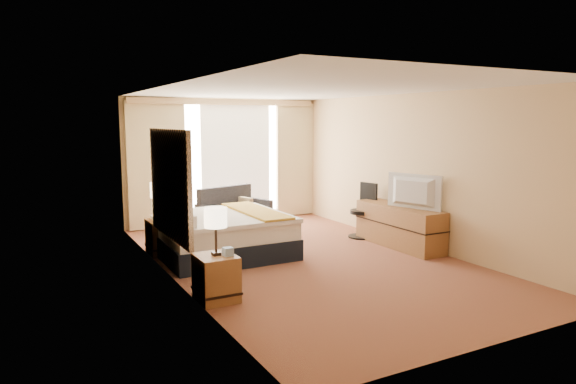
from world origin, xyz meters
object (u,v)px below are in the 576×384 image
lamp_right (159,191)px  floor_lamp (169,165)px  media_dresser (399,226)px  desk_chair (364,213)px  nightstand_left (216,278)px  lamp_left (216,218)px  bed (223,234)px  loveseat (234,217)px  television (411,192)px  nightstand_right (162,236)px

lamp_right → floor_lamp: bearing=66.4°
media_dresser → desk_chair: (-0.11, 0.86, 0.10)m
nightstand_left → lamp_left: 0.72m
bed → floor_lamp: floor_lamp is taller
nightstand_left → loveseat: bearing=64.8°
bed → lamp_left: bearing=-112.9°
nightstand_left → television: bearing=11.3°
bed → lamp_right: lamp_right is taller
bed → television: 3.14m
floor_lamp → lamp_right: size_ratio=3.13×
nightstand_right → desk_chair: desk_chair is taller
lamp_left → television: bearing=11.3°
desk_chair → television: size_ratio=1.01×
desk_chair → loveseat: bearing=128.5°
loveseat → television: (1.98, -2.81, 0.70)m
loveseat → bed: bearing=-135.7°
nightstand_left → lamp_right: 2.66m
nightstand_right → floor_lamp: bearing=67.9°
nightstand_right → lamp_right: size_ratio=0.91×
media_dresser → floor_lamp: bearing=142.4°
nightstand_left → television: (3.65, 0.73, 0.71)m
nightstand_left → lamp_right: size_ratio=0.91×
floor_lamp → lamp_left: floor_lamp is taller
nightstand_right → media_dresser: (3.70, -1.45, 0.07)m
lamp_left → lamp_right: size_ratio=0.95×
loveseat → desk_chair: (1.92, -1.63, 0.16)m
desk_chair → television: bearing=-98.1°
nightstand_left → loveseat: size_ratio=0.36×
media_dresser → nightstand_left: bearing=-164.2°
nightstand_right → nightstand_left: bearing=-90.0°
media_dresser → loveseat: size_ratio=1.18×
nightstand_left → desk_chair: (3.59, 1.91, 0.17)m
bed → lamp_left: lamp_left is taller
floor_lamp → desk_chair: size_ratio=1.88×
bed → floor_lamp: bearing=102.7°
loveseat → lamp_right: bearing=-167.6°
bed → desk_chair: bearing=0.2°
lamp_right → nightstand_right: bearing=-76.3°
nightstand_left → bed: (0.81, 1.90, 0.07)m
lamp_left → television: size_ratio=0.58×
nightstand_right → lamp_left: 2.60m
nightstand_left → desk_chair: size_ratio=0.55×
loveseat → media_dresser: bearing=-68.9°
media_dresser → nightstand_right: bearing=158.6°
television → nightstand_left: bearing=85.0°
loveseat → desk_chair: size_ratio=1.52×
bed → television: television is taller
lamp_left → lamp_right: bearing=90.5°
nightstand_left → nightstand_right: bearing=90.0°
floor_lamp → lamp_left: size_ratio=3.29×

